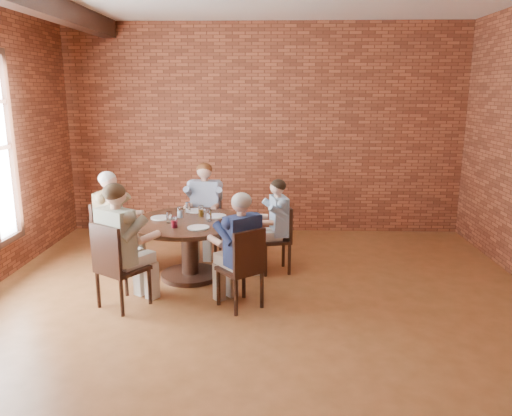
{
  "coord_description": "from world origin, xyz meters",
  "views": [
    {
      "loc": [
        0.14,
        -4.74,
        2.32
      ],
      "look_at": [
        -0.05,
        1.0,
        0.97
      ],
      "focal_mm": 35.0,
      "sensor_mm": 36.0,
      "label": 1
    }
  ],
  "objects_px": {
    "diner_c": "(113,222)",
    "diner_a": "(275,226)",
    "chair_b": "(206,219)",
    "chair_c": "(108,234)",
    "diner_d": "(121,246)",
    "dining_table": "(189,237)",
    "smartphone": "(218,227)",
    "chair_d": "(116,263)",
    "chair_a": "(280,236)",
    "diner_e": "(240,251)",
    "diner_b": "(205,210)",
    "chair_e": "(244,266)"
  },
  "relations": [
    {
      "from": "diner_b",
      "to": "chair_c",
      "type": "bearing_deg",
      "value": -143.59
    },
    {
      "from": "diner_e",
      "to": "smartphone",
      "type": "bearing_deg",
      "value": -101.2
    },
    {
      "from": "chair_a",
      "to": "diner_b",
      "type": "distance_m",
      "value": 1.29
    },
    {
      "from": "diner_b",
      "to": "diner_d",
      "type": "distance_m",
      "value": 1.95
    },
    {
      "from": "diner_b",
      "to": "diner_e",
      "type": "height_order",
      "value": "diner_b"
    },
    {
      "from": "chair_a",
      "to": "diner_c",
      "type": "distance_m",
      "value": 2.17
    },
    {
      "from": "dining_table",
      "to": "chair_e",
      "type": "height_order",
      "value": "chair_e"
    },
    {
      "from": "dining_table",
      "to": "diner_b",
      "type": "xyz_separation_m",
      "value": [
        0.07,
        0.95,
        0.14
      ]
    },
    {
      "from": "diner_c",
      "to": "diner_e",
      "type": "distance_m",
      "value": 2.01
    },
    {
      "from": "diner_c",
      "to": "diner_e",
      "type": "xyz_separation_m",
      "value": [
        1.71,
        -1.06,
        -0.02
      ]
    },
    {
      "from": "chair_b",
      "to": "chair_e",
      "type": "xyz_separation_m",
      "value": [
        0.66,
        -1.96,
        -0.01
      ]
    },
    {
      "from": "chair_a",
      "to": "chair_d",
      "type": "bearing_deg",
      "value": -68.42
    },
    {
      "from": "dining_table",
      "to": "chair_a",
      "type": "height_order",
      "value": "chair_a"
    },
    {
      "from": "dining_table",
      "to": "diner_a",
      "type": "height_order",
      "value": "diner_a"
    },
    {
      "from": "chair_b",
      "to": "chair_c",
      "type": "relative_size",
      "value": 1.0
    },
    {
      "from": "diner_c",
      "to": "diner_d",
      "type": "bearing_deg",
      "value": -147.52
    },
    {
      "from": "chair_b",
      "to": "chair_e",
      "type": "distance_m",
      "value": 2.07
    },
    {
      "from": "chair_b",
      "to": "smartphone",
      "type": "distance_m",
      "value": 1.41
    },
    {
      "from": "chair_e",
      "to": "chair_c",
      "type": "bearing_deg",
      "value": -70.29
    },
    {
      "from": "diner_a",
      "to": "chair_d",
      "type": "xyz_separation_m",
      "value": [
        -1.72,
        -1.22,
        -0.09
      ]
    },
    {
      "from": "chair_a",
      "to": "chair_e",
      "type": "relative_size",
      "value": 0.96
    },
    {
      "from": "chair_a",
      "to": "diner_c",
      "type": "height_order",
      "value": "diner_c"
    },
    {
      "from": "diner_e",
      "to": "chair_c",
      "type": "bearing_deg",
      "value": -69.56
    },
    {
      "from": "dining_table",
      "to": "chair_a",
      "type": "distance_m",
      "value": 1.18
    },
    {
      "from": "diner_a",
      "to": "chair_b",
      "type": "xyz_separation_m",
      "value": [
        -1.0,
        0.78,
        -0.11
      ]
    },
    {
      "from": "dining_table",
      "to": "chair_a",
      "type": "bearing_deg",
      "value": 13.02
    },
    {
      "from": "diner_c",
      "to": "diner_a",
      "type": "bearing_deg",
      "value": -77.7
    },
    {
      "from": "dining_table",
      "to": "chair_e",
      "type": "relative_size",
      "value": 1.64
    },
    {
      "from": "chair_c",
      "to": "chair_e",
      "type": "relative_size",
      "value": 1.02
    },
    {
      "from": "diner_b",
      "to": "chair_c",
      "type": "relative_size",
      "value": 1.42
    },
    {
      "from": "chair_b",
      "to": "diner_d",
      "type": "bearing_deg",
      "value": -104.86
    },
    {
      "from": "dining_table",
      "to": "chair_b",
      "type": "height_order",
      "value": "chair_b"
    },
    {
      "from": "chair_a",
      "to": "chair_c",
      "type": "bearing_deg",
      "value": -101.64
    },
    {
      "from": "chair_a",
      "to": "chair_d",
      "type": "relative_size",
      "value": 0.91
    },
    {
      "from": "chair_a",
      "to": "diner_d",
      "type": "xyz_separation_m",
      "value": [
        -1.73,
        -1.15,
        0.21
      ]
    },
    {
      "from": "diner_d",
      "to": "dining_table",
      "type": "bearing_deg",
      "value": -90.0
    },
    {
      "from": "chair_c",
      "to": "diner_c",
      "type": "distance_m",
      "value": 0.18
    },
    {
      "from": "chair_b",
      "to": "diner_b",
      "type": "xyz_separation_m",
      "value": [
        -0.01,
        -0.08,
        0.16
      ]
    },
    {
      "from": "dining_table",
      "to": "chair_d",
      "type": "xyz_separation_m",
      "value": [
        -0.64,
        -0.97,
        -0.01
      ]
    },
    {
      "from": "chair_e",
      "to": "diner_c",
      "type": "bearing_deg",
      "value": -71.12
    },
    {
      "from": "dining_table",
      "to": "chair_a",
      "type": "relative_size",
      "value": 1.7
    },
    {
      "from": "diner_e",
      "to": "diner_c",
      "type": "bearing_deg",
      "value": -70.39
    },
    {
      "from": "chair_b",
      "to": "chair_d",
      "type": "height_order",
      "value": "chair_d"
    },
    {
      "from": "chair_a",
      "to": "diner_b",
      "type": "bearing_deg",
      "value": -135.48
    },
    {
      "from": "chair_d",
      "to": "diner_d",
      "type": "relative_size",
      "value": 0.7
    },
    {
      "from": "chair_b",
      "to": "diner_c",
      "type": "relative_size",
      "value": 0.7
    },
    {
      "from": "chair_c",
      "to": "diner_a",
      "type": "bearing_deg",
      "value": -78.18
    },
    {
      "from": "chair_a",
      "to": "diner_d",
      "type": "relative_size",
      "value": 0.64
    },
    {
      "from": "chair_d",
      "to": "diner_a",
      "type": "bearing_deg",
      "value": -111.19
    },
    {
      "from": "chair_a",
      "to": "diner_b",
      "type": "xyz_separation_m",
      "value": [
        -1.08,
        0.68,
        0.18
      ]
    }
  ]
}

